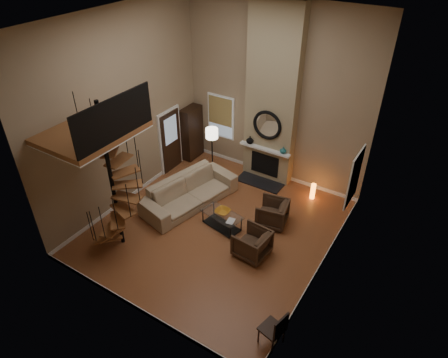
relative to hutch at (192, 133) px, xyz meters
The scene contains 33 objects.
ground 4.06m from the hutch, 44.63° to the right, with size 6.00×6.50×0.01m, color #A96236.
back_wall 3.37m from the hutch, ahead, with size 6.00×0.02×5.50m, color #977F61.
front_wall 6.88m from the hutch, 65.01° to the right, with size 6.00×0.02×5.50m, color #977F61.
left_wall 3.31m from the hutch, 94.02° to the right, with size 0.02×6.50×5.50m, color #977F61.
right_wall 6.68m from the hutch, 25.50° to the right, with size 0.02×6.50×5.50m, color #977F61.
ceiling 6.02m from the hutch, 44.63° to the right, with size 6.00×6.50×0.01m, color silver.
baseboard_back 2.98m from the hutch, ahead, with size 6.00×0.02×0.12m, color white.
baseboard_front 6.69m from the hutch, 64.98° to the right, with size 6.00×0.02×0.12m, color white.
baseboard_left 2.91m from the hutch, 93.82° to the right, with size 0.02×6.50×0.12m, color white.
baseboard_right 6.48m from the hutch, 25.54° to the right, with size 0.02×6.50×0.12m, color white.
chimney_breast 3.35m from the hutch, ahead, with size 1.60×0.38×5.50m, color #9A8864.
hearth 2.96m from the hutch, ahead, with size 1.50×0.60×0.04m, color black.
firebox 2.84m from the hutch, ahead, with size 0.95×0.02×0.72m, color black.
mantel 2.81m from the hutch, ahead, with size 1.70×0.18×0.06m, color white.
mirror_frame 2.98m from the hutch, ahead, with size 0.94×0.94×0.10m, color black.
mirror_disc 2.98m from the hutch, ahead, with size 0.80×0.80×0.01m, color white.
vase_left 2.28m from the hutch, ahead, with size 0.24×0.24×0.25m, color black.
vase_right 3.42m from the hutch, ahead, with size 0.20×0.20×0.21m, color #1A5A5C.
window_back 1.21m from the hutch, 26.56° to the left, with size 1.02×0.06×1.52m.
window_right 5.87m from the hutch, ahead, with size 0.06×1.02×1.52m.
entry_door 0.99m from the hutch, 98.76° to the right, with size 0.10×1.05×2.16m.
loft 5.17m from the hutch, 80.55° to the right, with size 1.70×2.20×1.09m.
spiral_stair 4.75m from the hutch, 77.35° to the right, with size 1.47×1.47×4.06m.
hutch is the anchor object (origin of this frame).
sofa 2.75m from the hutch, 55.93° to the right, with size 2.97×1.16×0.87m, color tan.
armchair_near 4.49m from the hutch, 23.27° to the right, with size 0.79×0.81×0.74m, color #442E1F.
armchair_far 5.28m from the hutch, 36.86° to the right, with size 0.80×0.82×0.75m, color #442E1F.
coffee_table 4.00m from the hutch, 42.37° to the right, with size 1.24×0.78×0.44m.
bowl 3.93m from the hutch, 41.83° to the right, with size 0.40×0.40×0.10m, color orange.
book 4.33m from the hutch, 40.70° to the right, with size 0.20×0.27×0.03m, color gray.
floor_lamp 1.47m from the hutch, 26.03° to the right, with size 0.39×0.39×1.71m.
accent_lamp 4.60m from the hutch, ahead, with size 0.15×0.15×0.52m, color orange.
side_chair 7.76m from the hutch, 41.90° to the right, with size 0.53×0.52×0.96m.
Camera 1 is at (4.66, -7.02, 7.37)m, focal length 32.00 mm.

